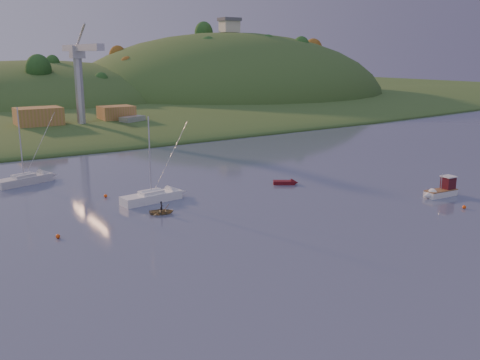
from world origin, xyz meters
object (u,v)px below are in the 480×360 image
sailboat_far (151,196)px  canoe (162,211)px  fishing_boat (439,191)px  red_tender (289,182)px  sailboat_near (24,179)px

sailboat_far → canoe: bearing=-108.0°
fishing_boat → canoe: bearing=-16.7°
fishing_boat → red_tender: bearing=-48.9°
canoe → red_tender: red_tender is taller
sailboat_near → sailboat_far: bearing=-76.3°
sailboat_near → red_tender: (35.52, -23.47, -0.50)m
sailboat_far → red_tender: 22.91m
fishing_boat → sailboat_near: size_ratio=0.50×
sailboat_far → canoe: (-1.34, -6.20, -0.44)m
fishing_boat → red_tender: 22.66m
canoe → red_tender: bearing=-59.2°
sailboat_near → red_tender: sailboat_near is taller
sailboat_far → canoe: 6.36m
sailboat_far → sailboat_near: bearing=115.5°
red_tender → fishing_boat: bearing=-20.0°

